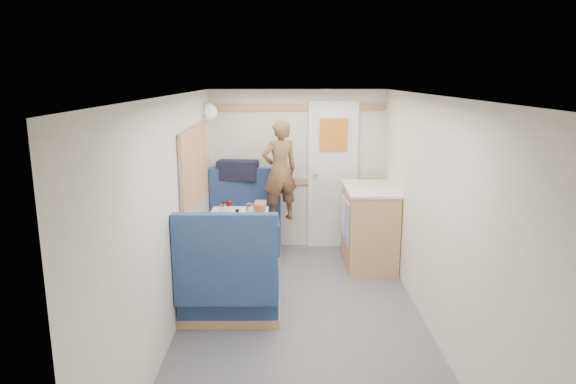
{
  "coord_description": "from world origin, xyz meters",
  "views": [
    {
      "loc": [
        -0.15,
        -4.15,
        2.15
      ],
      "look_at": [
        -0.12,
        0.9,
        1.01
      ],
      "focal_mm": 32.0,
      "sensor_mm": 36.0,
      "label": 1
    }
  ],
  "objects_px": {
    "person": "(280,171)",
    "tumbler_mid": "(224,208)",
    "orange_fruit": "(258,217)",
    "bench_far": "(244,231)",
    "tray": "(256,224)",
    "beer_glass": "(259,211)",
    "duffel_bag": "(238,170)",
    "salt_grinder": "(233,217)",
    "bench_near": "(229,288)",
    "dinette_table": "(238,231)",
    "tumbler_right": "(249,209)",
    "tumbler_left": "(223,219)",
    "wine_glass": "(229,204)",
    "pepper_grinder": "(237,214)",
    "bread_loaf": "(260,206)",
    "galley_counter": "(369,226)",
    "cheese_block": "(236,222)",
    "dome_light": "(208,112)"
  },
  "relations": [
    {
      "from": "pepper_grinder",
      "to": "galley_counter",
      "type": "bearing_deg",
      "value": 22.14
    },
    {
      "from": "dinette_table",
      "to": "tumbler_mid",
      "type": "bearing_deg",
      "value": 134.17
    },
    {
      "from": "bench_near",
      "to": "tray",
      "type": "relative_size",
      "value": 2.86
    },
    {
      "from": "dome_light",
      "to": "tumbler_right",
      "type": "xyz_separation_m",
      "value": [
        0.51,
        -0.73,
        -0.97
      ]
    },
    {
      "from": "bench_far",
      "to": "person",
      "type": "xyz_separation_m",
      "value": [
        0.43,
        0.0,
        0.75
      ]
    },
    {
      "from": "wine_glass",
      "to": "tumbler_right",
      "type": "xyz_separation_m",
      "value": [
        0.21,
        0.02,
        -0.06
      ]
    },
    {
      "from": "cheese_block",
      "to": "orange_fruit",
      "type": "bearing_deg",
      "value": 34.73
    },
    {
      "from": "pepper_grinder",
      "to": "salt_grinder",
      "type": "xyz_separation_m",
      "value": [
        -0.03,
        -0.1,
        -0.01
      ]
    },
    {
      "from": "beer_glass",
      "to": "duffel_bag",
      "type": "bearing_deg",
      "value": 106.43
    },
    {
      "from": "tray",
      "to": "bread_loaf",
      "type": "height_order",
      "value": "bread_loaf"
    },
    {
      "from": "galley_counter",
      "to": "tumbler_mid",
      "type": "xyz_separation_m",
      "value": [
        -1.63,
        -0.39,
        0.31
      ]
    },
    {
      "from": "dinette_table",
      "to": "bread_loaf",
      "type": "xyz_separation_m",
      "value": [
        0.22,
        0.28,
        0.2
      ]
    },
    {
      "from": "galley_counter",
      "to": "beer_glass",
      "type": "bearing_deg",
      "value": -158.26
    },
    {
      "from": "galley_counter",
      "to": "salt_grinder",
      "type": "xyz_separation_m",
      "value": [
        -1.49,
        -0.7,
        0.29
      ]
    },
    {
      "from": "dome_light",
      "to": "galley_counter",
      "type": "height_order",
      "value": "dome_light"
    },
    {
      "from": "duffel_bag",
      "to": "beer_glass",
      "type": "xyz_separation_m",
      "value": [
        0.31,
        -1.07,
        -0.24
      ]
    },
    {
      "from": "person",
      "to": "duffel_bag",
      "type": "height_order",
      "value": "person"
    },
    {
      "from": "cheese_block",
      "to": "beer_glass",
      "type": "bearing_deg",
      "value": 59.69
    },
    {
      "from": "tray",
      "to": "tumbler_left",
      "type": "distance_m",
      "value": 0.34
    },
    {
      "from": "duffel_bag",
      "to": "wine_glass",
      "type": "bearing_deg",
      "value": -83.12
    },
    {
      "from": "dinette_table",
      "to": "person",
      "type": "bearing_deg",
      "value": 63.45
    },
    {
      "from": "tumbler_mid",
      "to": "bench_far",
      "type": "bearing_deg",
      "value": 77.26
    },
    {
      "from": "bench_near",
      "to": "dinette_table",
      "type": "bearing_deg",
      "value": 90.0
    },
    {
      "from": "tumbler_mid",
      "to": "tumbler_right",
      "type": "xyz_separation_m",
      "value": [
        0.28,
        -0.05,
        0.0
      ]
    },
    {
      "from": "bench_far",
      "to": "tray",
      "type": "distance_m",
      "value": 1.26
    },
    {
      "from": "orange_fruit",
      "to": "tumbler_mid",
      "type": "relative_size",
      "value": 0.57
    },
    {
      "from": "person",
      "to": "tumbler_mid",
      "type": "distance_m",
      "value": 0.96
    },
    {
      "from": "tumbler_right",
      "to": "pepper_grinder",
      "type": "height_order",
      "value": "tumbler_right"
    },
    {
      "from": "salt_grinder",
      "to": "bread_loaf",
      "type": "distance_m",
      "value": 0.5
    },
    {
      "from": "salt_grinder",
      "to": "cheese_block",
      "type": "bearing_deg",
      "value": -72.96
    },
    {
      "from": "bench_far",
      "to": "tumbler_mid",
      "type": "bearing_deg",
      "value": -102.74
    },
    {
      "from": "bench_far",
      "to": "tray",
      "type": "xyz_separation_m",
      "value": [
        0.21,
        -1.16,
        0.43
      ]
    },
    {
      "from": "dinette_table",
      "to": "tray",
      "type": "distance_m",
      "value": 0.4
    },
    {
      "from": "duffel_bag",
      "to": "tray",
      "type": "height_order",
      "value": "duffel_bag"
    },
    {
      "from": "tumbler_mid",
      "to": "duffel_bag",
      "type": "bearing_deg",
      "value": 85.86
    },
    {
      "from": "tumbler_right",
      "to": "bread_loaf",
      "type": "distance_m",
      "value": 0.19
    },
    {
      "from": "galley_counter",
      "to": "orange_fruit",
      "type": "distance_m",
      "value": 1.46
    },
    {
      "from": "person",
      "to": "pepper_grinder",
      "type": "xyz_separation_m",
      "value": [
        -0.43,
        -0.91,
        -0.29
      ]
    },
    {
      "from": "salt_grinder",
      "to": "bench_near",
      "type": "bearing_deg",
      "value": -87.98
    },
    {
      "from": "galley_counter",
      "to": "tray",
      "type": "relative_size",
      "value": 2.51
    },
    {
      "from": "dinette_table",
      "to": "tumbler_right",
      "type": "height_order",
      "value": "tumbler_right"
    },
    {
      "from": "tumbler_left",
      "to": "dinette_table",
      "type": "bearing_deg",
      "value": 61.39
    },
    {
      "from": "tumbler_mid",
      "to": "pepper_grinder",
      "type": "distance_m",
      "value": 0.27
    },
    {
      "from": "bench_far",
      "to": "galley_counter",
      "type": "distance_m",
      "value": 1.51
    },
    {
      "from": "bench_far",
      "to": "tumbler_right",
      "type": "relative_size",
      "value": 8.67
    },
    {
      "from": "dome_light",
      "to": "tumbler_right",
      "type": "height_order",
      "value": "dome_light"
    },
    {
      "from": "person",
      "to": "beer_glass",
      "type": "bearing_deg",
      "value": 52.55
    },
    {
      "from": "salt_grinder",
      "to": "duffel_bag",
      "type": "bearing_deg",
      "value": 92.88
    },
    {
      "from": "bench_near",
      "to": "tray",
      "type": "distance_m",
      "value": 0.74
    },
    {
      "from": "salt_grinder",
      "to": "bread_loaf",
      "type": "bearing_deg",
      "value": 59.66
    }
  ]
}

